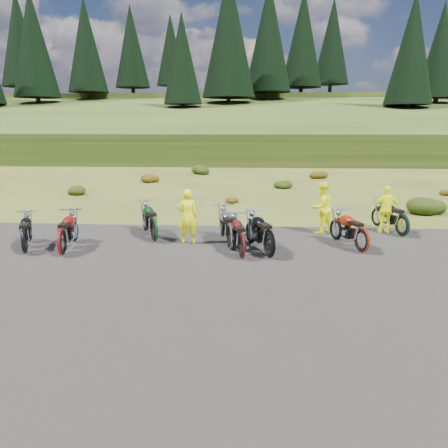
# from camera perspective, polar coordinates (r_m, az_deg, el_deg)

# --- Properties ---
(ground) EXTENTS (300.00, 300.00, 0.00)m
(ground) POSITION_cam_1_polar(r_m,az_deg,el_deg) (12.68, 0.60, -4.48)
(ground) COLOR #3E4818
(ground) RESTS_ON ground
(gravel_pad) EXTENTS (20.00, 12.00, 0.04)m
(gravel_pad) POSITION_cam_1_polar(r_m,az_deg,el_deg) (10.79, 0.03, -7.63)
(gravel_pad) COLOR black
(gravel_pad) RESTS_ON ground
(hill_slope) EXTENTS (300.00, 45.97, 9.37)m
(hill_slope) POSITION_cam_1_polar(r_m,az_deg,el_deg) (62.21, 3.08, 9.31)
(hill_slope) COLOR #283913
(hill_slope) RESTS_ON ground
(hill_plateau) EXTENTS (300.00, 90.00, 9.17)m
(hill_plateau) POSITION_cam_1_polar(r_m,az_deg,el_deg) (122.15, 3.40, 11.00)
(hill_plateau) COLOR #283913
(hill_plateau) RESTS_ON ground
(conifer_15) EXTENTS (7.92, 7.92, 20.00)m
(conifer_15) POSITION_cam_1_polar(r_m,az_deg,el_deg) (100.55, -25.20, 21.04)
(conifer_15) COLOR black
(conifer_15) RESTS_ON ground
(conifer_17) EXTENTS (7.04, 7.04, 18.00)m
(conifer_17) POSITION_cam_1_polar(r_m,az_deg,el_deg) (77.80, -23.66, 20.81)
(conifer_17) COLOR black
(conifer_17) RESTS_ON ground
(conifer_18) EXTENTS (6.60, 6.60, 17.00)m
(conifer_18) POSITION_cam_1_polar(r_m,az_deg,el_deg) (81.05, -17.60, 21.39)
(conifer_18) COLOR black
(conifer_18) RESTS_ON ground
(conifer_19) EXTENTS (6.16, 6.16, 16.00)m
(conifer_19) POSITION_cam_1_polar(r_m,az_deg,el_deg) (85.02, -12.02, 21.73)
(conifer_19) COLOR black
(conifer_19) RESTS_ON ground
(conifer_20) EXTENTS (5.72, 5.72, 15.00)m
(conifer_20) POSITION_cam_1_polar(r_m,az_deg,el_deg) (89.56, -6.96, 21.63)
(conifer_20) COLOR black
(conifer_20) RESTS_ON ground
(conifer_21) EXTENTS (5.28, 5.28, 14.00)m
(conifer_21) POSITION_cam_1_polar(r_m,az_deg,el_deg) (63.44, -5.49, 20.71)
(conifer_21) COLOR black
(conifer_21) RESTS_ON ground
(conifer_22) EXTENTS (7.92, 7.92, 20.00)m
(conifer_22) POSITION_cam_1_polar(r_m,az_deg,el_deg) (69.42, 0.62, 23.59)
(conifer_22) COLOR black
(conifer_22) RESTS_ON ground
(conifer_23) EXTENTS (7.48, 7.48, 19.00)m
(conifer_23) POSITION_cam_1_polar(r_m,az_deg,el_deg) (75.38, 5.84, 23.21)
(conifer_23) COLOR black
(conifer_23) RESTS_ON ground
(conifer_24) EXTENTS (7.04, 7.04, 18.00)m
(conifer_24) POSITION_cam_1_polar(r_m,az_deg,el_deg) (81.80, 10.25, 22.74)
(conifer_24) COLOR black
(conifer_24) RESTS_ON ground
(conifer_25) EXTENTS (6.60, 6.60, 17.00)m
(conifer_25) POSITION_cam_1_polar(r_m,az_deg,el_deg) (88.54, 13.96, 22.12)
(conifer_25) COLOR black
(conifer_25) RESTS_ON ground
(conifer_26) EXTENTS (6.16, 6.16, 16.00)m
(conifer_26) POSITION_cam_1_polar(r_m,az_deg,el_deg) (65.11, 23.34, 20.29)
(conifer_26) COLOR black
(conifer_26) RESTS_ON ground
(conifer_27) EXTENTS (5.72, 5.72, 15.00)m
(conifer_27) POSITION_cam_1_polar(r_m,az_deg,el_deg) (72.82, 26.47, 19.66)
(conifer_27) COLOR black
(conifer_27) RESTS_ON ground
(shrub_1) EXTENTS (1.03, 1.03, 0.61)m
(shrub_1) POSITION_cam_1_polar(r_m,az_deg,el_deg) (25.57, -18.84, 4.34)
(shrub_1) COLOR black
(shrub_1) RESTS_ON ground
(shrub_2) EXTENTS (1.30, 1.30, 0.77)m
(shrub_2) POSITION_cam_1_polar(r_m,az_deg,el_deg) (29.68, -9.76, 6.07)
(shrub_2) COLOR #5A300B
(shrub_2) RESTS_ON ground
(shrub_3) EXTENTS (1.56, 1.56, 0.92)m
(shrub_3) POSITION_cam_1_polar(r_m,az_deg,el_deg) (34.37, -2.98, 7.26)
(shrub_3) COLOR black
(shrub_3) RESTS_ON ground
(shrub_4) EXTENTS (0.77, 0.77, 0.45)m
(shrub_4) POSITION_cam_1_polar(r_m,az_deg,el_deg) (21.60, 0.84, 3.37)
(shrub_4) COLOR #5A300B
(shrub_4) RESTS_ON ground
(shrub_5) EXTENTS (1.03, 1.03, 0.61)m
(shrub_5) POSITION_cam_1_polar(r_m,az_deg,el_deg) (26.88, 7.62, 5.29)
(shrub_5) COLOR black
(shrub_5) RESTS_ON ground
(shrub_6) EXTENTS (1.30, 1.30, 0.77)m
(shrub_6) POSITION_cam_1_polar(r_m,az_deg,el_deg) (32.42, 12.15, 6.52)
(shrub_6) COLOR #5A300B
(shrub_6) RESTS_ON ground
(shrub_7) EXTENTS (1.56, 1.56, 0.92)m
(shrub_7) POSITION_cam_1_polar(r_m,az_deg,el_deg) (20.92, 25.10, 2.50)
(shrub_7) COLOR black
(shrub_7) RESTS_ON ground
(shrub_8) EXTENTS (0.77, 0.77, 0.45)m
(shrub_8) POSITION_cam_1_polar(r_m,az_deg,el_deg) (26.90, 26.79, 3.87)
(shrub_8) COLOR #5A300B
(shrub_8) RESTS_ON ground
(motorcycle_0) EXTENTS (1.42, 2.20, 1.10)m
(motorcycle_0) POSITION_cam_1_polar(r_m,az_deg,el_deg) (14.33, -24.49, -3.61)
(motorcycle_0) COLOR black
(motorcycle_0) RESTS_ON ground
(motorcycle_1) EXTENTS (1.08, 2.31, 1.17)m
(motorcycle_1) POSITION_cam_1_polar(r_m,az_deg,el_deg) (13.75, -20.26, -3.91)
(motorcycle_1) COLOR maroon
(motorcycle_1) RESTS_ON ground
(motorcycle_2) EXTENTS (1.64, 2.42, 1.21)m
(motorcycle_2) POSITION_cam_1_polar(r_m,az_deg,el_deg) (14.56, -9.08, -2.35)
(motorcycle_2) COLOR #0E3310
(motorcycle_2) RESTS_ON ground
(motorcycle_3) EXTENTS (1.23, 2.39, 1.20)m
(motorcycle_3) POSITION_cam_1_polar(r_m,az_deg,el_deg) (13.53, 0.78, -3.35)
(motorcycle_3) COLOR #A7A7AB
(motorcycle_3) RESTS_ON ground
(motorcycle_4) EXTENTS (1.14, 2.24, 1.12)m
(motorcycle_4) POSITION_cam_1_polar(r_m,az_deg,el_deg) (12.59, 2.32, -4.61)
(motorcycle_4) COLOR #520D0F
(motorcycle_4) RESTS_ON ground
(motorcycle_5) EXTENTS (1.52, 2.44, 1.21)m
(motorcycle_5) POSITION_cam_1_polar(r_m,az_deg,el_deg) (12.72, 5.88, -4.48)
(motorcycle_5) COLOR black
(motorcycle_5) RESTS_ON ground
(motorcycle_6) EXTENTS (1.45, 2.30, 1.14)m
(motorcycle_6) POSITION_cam_1_polar(r_m,az_deg,el_deg) (13.78, 17.44, -3.66)
(motorcycle_6) COLOR maroon
(motorcycle_6) RESTS_ON ground
(motorcycle_7) EXTENTS (1.38, 2.35, 1.17)m
(motorcycle_7) POSITION_cam_1_polar(r_m,az_deg,el_deg) (16.23, 22.13, -1.58)
(motorcycle_7) COLOR black
(motorcycle_7) RESTS_ON ground
(person_middle) EXTENTS (0.69, 0.49, 1.77)m
(person_middle) POSITION_cam_1_polar(r_m,az_deg,el_deg) (13.98, -4.81, 0.87)
(person_middle) COLOR #F5F90D
(person_middle) RESTS_ON ground
(person_right_a) EXTENTS (1.12, 1.07, 1.82)m
(person_right_a) POSITION_cam_1_polar(r_m,az_deg,el_deg) (15.67, 12.58, 1.99)
(person_right_a) COLOR #F5F90D
(person_right_a) RESTS_ON ground
(person_right_b) EXTENTS (0.98, 0.42, 1.67)m
(person_right_b) POSITION_cam_1_polar(r_m,az_deg,el_deg) (16.42, 20.42, 1.72)
(person_right_b) COLOR #F5F90D
(person_right_b) RESTS_ON ground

